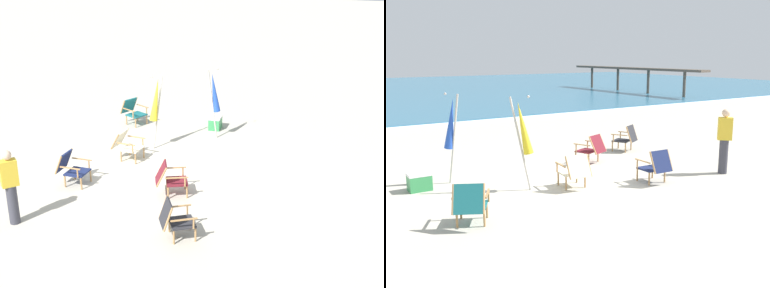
# 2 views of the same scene
# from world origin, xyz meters

# --- Properties ---
(ground_plane) EXTENTS (80.00, 80.00, 0.00)m
(ground_plane) POSITION_xyz_m (0.00, 0.00, 0.00)
(ground_plane) COLOR #B7AF9E
(surf_band) EXTENTS (80.00, 1.10, 0.06)m
(surf_band) POSITION_xyz_m (0.00, 10.05, 0.03)
(surf_band) COLOR white
(surf_band) RESTS_ON ground
(beach_chair_mid_center) EXTENTS (0.85, 0.91, 0.80)m
(beach_chair_mid_center) POSITION_xyz_m (-3.26, -1.50, 0.43)
(beach_chair_mid_center) COLOR #196066
(beach_chair_mid_center) RESTS_ON ground
(beach_chair_front_right) EXTENTS (0.67, 0.83, 0.78)m
(beach_chair_front_right) POSITION_xyz_m (-0.51, -0.62, 0.42)
(beach_chair_front_right) COLOR beige
(beach_chair_front_right) RESTS_ON ground
(beach_chair_back_right) EXTENTS (0.62, 0.73, 0.80)m
(beach_chair_back_right) POSITION_xyz_m (1.26, -1.34, 0.43)
(beach_chair_back_right) COLOR #19234C
(beach_chair_back_right) RESTS_ON ground
(beach_chair_front_left) EXTENTS (0.82, 0.87, 0.82)m
(beach_chair_front_left) POSITION_xyz_m (2.98, 1.78, 0.43)
(beach_chair_front_left) COLOR #28282D
(beach_chair_front_left) RESTS_ON ground
(beach_chair_far_center) EXTENTS (0.80, 0.89, 0.79)m
(beach_chair_far_center) POSITION_xyz_m (1.19, 1.11, 0.43)
(beach_chair_far_center) COLOR maroon
(beach_chair_far_center) RESTS_ON ground
(umbrella_furled_blue) EXTENTS (0.42, 0.44, 2.11)m
(umbrella_furled_blue) POSITION_xyz_m (-2.63, 1.27, 1.38)
(umbrella_furled_blue) COLOR #B7B2A8
(umbrella_furled_blue) RESTS_ON ground
(umbrella_furled_yellow) EXTENTS (0.50, 0.40, 2.10)m
(umbrella_furled_yellow) POSITION_xyz_m (-1.51, -0.12, 1.37)
(umbrella_furled_yellow) COLOR #B7B2A8
(umbrella_furled_yellow) RESTS_ON ground
(person_near_chairs) EXTENTS (0.38, 0.38, 1.63)m
(person_near_chairs) POSITION_xyz_m (3.29, -1.62, 0.84)
(person_near_chairs) COLOR #383842
(person_near_chairs) RESTS_ON ground
(cooler_box) EXTENTS (0.49, 0.35, 0.40)m
(cooler_box) POSITION_xyz_m (-3.45, 1.13, 0.20)
(cooler_box) COLOR #338C4C
(cooler_box) RESTS_ON ground
(pier_distant) EXTENTS (0.90, 14.23, 1.97)m
(pier_distant) POSITION_xyz_m (17.00, 17.89, 1.76)
(pier_distant) COLOR brown
(pier_distant) RESTS_ON ground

